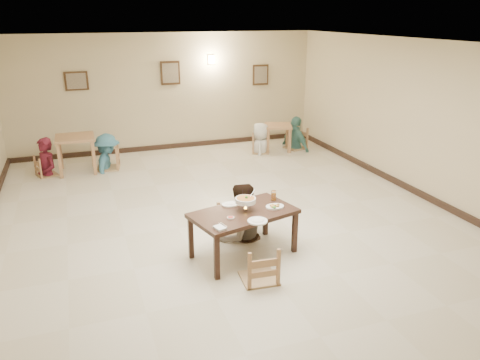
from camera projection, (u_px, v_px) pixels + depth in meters
name	position (u px, v px, depth m)	size (l,w,h in m)	color
floor	(228.00, 221.00, 8.22)	(10.00, 10.00, 0.00)	beige
ceiling	(226.00, 43.00, 7.21)	(10.00, 10.00, 0.00)	white
wall_back	(167.00, 93.00, 12.15)	(10.00, 10.00, 0.00)	beige
wall_front	(449.00, 306.00, 3.28)	(10.00, 10.00, 0.00)	beige
wall_right	(425.00, 120.00, 8.98)	(10.00, 10.00, 0.00)	beige
baseboard_back	(170.00, 146.00, 12.61)	(8.00, 0.06, 0.12)	black
baseboard_right	(414.00, 190.00, 9.46)	(0.06, 10.00, 0.12)	black
picture_a	(76.00, 81.00, 11.28)	(0.55, 0.04, 0.45)	#362213
picture_b	(170.00, 73.00, 11.97)	(0.50, 0.04, 0.60)	#362213
picture_c	(261.00, 75.00, 12.82)	(0.45, 0.04, 0.55)	#362213
wall_sconce	(211.00, 60.00, 12.23)	(0.16, 0.05, 0.22)	#FFD88C
main_table	(243.00, 217.00, 6.86)	(1.67, 1.20, 0.70)	#361F16
chair_far	(236.00, 206.00, 7.58)	(0.47, 0.47, 1.00)	tan
chair_near	(259.00, 246.00, 6.24)	(0.48, 0.48, 1.02)	tan
main_diner	(241.00, 184.00, 7.35)	(0.88, 0.69, 1.81)	gray
curry_warmer	(246.00, 200.00, 6.82)	(0.34, 0.30, 0.27)	silver
rice_plate_far	(231.00, 204.00, 7.07)	(0.27, 0.27, 0.06)	white
rice_plate_near	(258.00, 221.00, 6.50)	(0.28, 0.28, 0.06)	white
fried_plate	(275.00, 206.00, 6.97)	(0.28, 0.28, 0.06)	white
chili_dish	(231.00, 218.00, 6.61)	(0.10, 0.10, 0.02)	white
napkin_cutlery	(220.00, 228.00, 6.28)	(0.19, 0.26, 0.03)	white
drink_glass	(274.00, 196.00, 7.23)	(0.08, 0.08, 0.15)	white
bg_table_left	(75.00, 142.00, 10.54)	(0.84, 0.84, 0.84)	#AC7D54
bg_table_right	(278.00, 130.00, 12.31)	(0.88, 0.88, 0.68)	#AC7D54
bg_chair_ll	(45.00, 157.00, 10.38)	(0.41, 0.41, 0.86)	tan
bg_chair_lr	(106.00, 146.00, 10.80)	(0.51, 0.51, 1.08)	tan
bg_chair_rl	(261.00, 135.00, 12.12)	(0.43, 0.43, 0.92)	tan
bg_chair_rr	(296.00, 129.00, 12.47)	(0.49, 0.49, 1.05)	tan
bg_diner_a	(42.00, 138.00, 10.23)	(0.63, 0.41, 1.73)	#5B1626
bg_diner_b	(105.00, 134.00, 10.71)	(1.07, 0.62, 1.66)	teal
bg_diner_c	(261.00, 123.00, 12.01)	(0.76, 0.50, 1.56)	silver
bg_diner_d	(297.00, 117.00, 12.35)	(1.02, 0.42, 1.74)	teal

